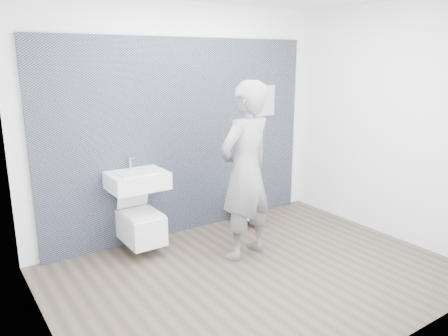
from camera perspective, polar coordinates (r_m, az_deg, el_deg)
ground at (r=4.65m, az=4.29°, el=-13.59°), size 4.00×4.00×0.00m
room_shell at (r=4.13m, az=4.74°, el=8.27°), size 4.00×4.00×4.00m
tile_wall at (r=5.76m, az=-4.93°, el=-7.91°), size 3.60×0.06×2.40m
washbasin at (r=4.94m, az=-11.27°, el=-1.54°), size 0.63×0.47×0.47m
toilet_square at (r=5.07m, az=-10.79°, el=-7.34°), size 0.39×0.57×0.75m
toilet_rounded at (r=5.82m, az=3.24°, el=-4.73°), size 0.33×0.55×0.30m
info_placard at (r=6.38m, az=5.06°, el=-5.67°), size 0.31×0.03×0.41m
visitor at (r=4.70m, az=2.81°, el=-0.49°), size 0.79×0.60×1.94m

